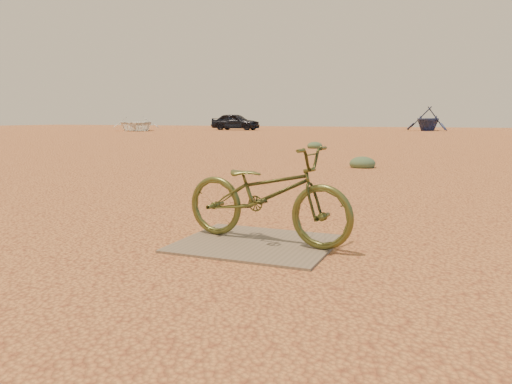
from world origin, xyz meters
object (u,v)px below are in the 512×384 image
at_px(bicycle, 266,194).
at_px(boat_near_left, 135,124).
at_px(plywood_board, 256,243).
at_px(boat_far_left, 428,118).
at_px(car, 236,122).

distance_m(bicycle, boat_near_left, 41.31).
relative_size(plywood_board, boat_far_left, 0.35).
bearing_deg(boat_far_left, bicycle, -75.90).
bearing_deg(boat_far_left, car, -153.59).
relative_size(bicycle, boat_far_left, 0.42).
relative_size(plywood_board, bicycle, 0.82).
bearing_deg(car, boat_far_left, -76.41).
distance_m(plywood_board, boat_far_left, 42.93).
distance_m(plywood_board, boat_near_left, 41.34).
xyz_separation_m(plywood_board, boat_near_left, (-25.11, 32.83, 0.60)).
bearing_deg(plywood_board, car, 115.02).
distance_m(car, boat_far_left, 17.39).
bearing_deg(plywood_board, bicycle, 47.81).
bearing_deg(boat_near_left, plywood_board, -87.26).
bearing_deg(boat_far_left, plywood_board, -76.00).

